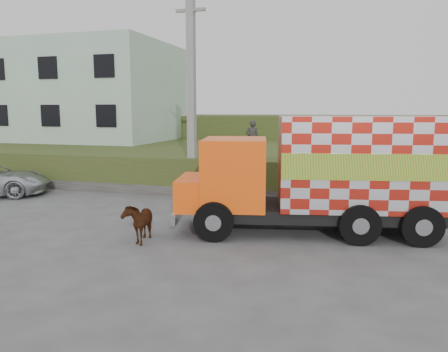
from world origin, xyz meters
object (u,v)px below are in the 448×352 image
(cow, at_px, (139,221))
(cargo_truck, at_px, (324,173))
(utility_pole, at_px, (191,93))
(pedestrian, at_px, (252,139))

(cow, bearing_deg, cargo_truck, 14.93)
(utility_pole, bearing_deg, cargo_truck, -37.83)
(utility_pole, height_order, cargo_truck, utility_pole)
(utility_pole, height_order, pedestrian, utility_pole)
(pedestrian, bearing_deg, cargo_truck, 105.54)
(pedestrian, bearing_deg, cow, 63.77)
(cargo_truck, bearing_deg, cow, -165.51)
(utility_pole, relative_size, cow, 6.33)
(cargo_truck, xyz_separation_m, pedestrian, (-3.19, 5.21, 0.58))
(utility_pole, distance_m, cow, 7.39)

